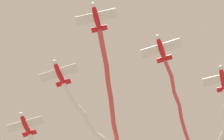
# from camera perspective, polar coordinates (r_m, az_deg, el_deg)

# --- Properties ---
(airplane_lead) EXTENTS (5.04, 6.75, 1.69)m
(airplane_lead) POSITION_cam_1_polar(r_m,az_deg,el_deg) (74.94, -1.93, 6.45)
(airplane_lead) COLOR red
(smoke_trail_lead) EXTENTS (28.67, 5.32, 4.30)m
(smoke_trail_lead) POSITION_cam_1_polar(r_m,az_deg,el_deg) (83.08, -0.13, -3.95)
(smoke_trail_lead) COLOR #DB4C4C
(airplane_left_wing) EXTENTS (5.04, 6.75, 1.69)m
(airplane_left_wing) POSITION_cam_1_polar(r_m,az_deg,el_deg) (77.19, 5.99, 2.65)
(airplane_left_wing) COLOR red
(smoke_trail_left_wing) EXTENTS (31.13, 1.39, 3.09)m
(smoke_trail_left_wing) POSITION_cam_1_polar(r_m,az_deg,el_deg) (86.72, 8.96, -7.41)
(smoke_trail_left_wing) COLOR #DB4C4C
(airplane_right_wing) EXTENTS (5.04, 6.75, 1.69)m
(airplane_right_wing) POSITION_cam_1_polar(r_m,az_deg,el_deg) (79.41, -6.47, -0.34)
(airplane_right_wing) COLOR red
(smoke_trail_right_wing) EXTENTS (16.31, 5.01, 2.03)m
(smoke_trail_right_wing) POSITION_cam_1_polar(r_m,az_deg,el_deg) (83.98, -3.08, -5.92)
(smoke_trail_right_wing) COLOR white
(airplane_slot) EXTENTS (5.00, 6.72, 1.69)m
(airplane_slot) POSITION_cam_1_polar(r_m,az_deg,el_deg) (80.86, 13.31, -0.99)
(airplane_slot) COLOR red
(smoke_trail_slot) EXTENTS (16.11, 5.26, 3.31)m
(smoke_trail_slot) POSITION_cam_1_polar(r_m,az_deg,el_deg) (86.90, 13.37, -6.70)
(smoke_trail_slot) COLOR white
(airplane_trail) EXTENTS (4.99, 6.71, 1.69)m
(airplane_trail) POSITION_cam_1_polar(r_m,az_deg,el_deg) (84.80, -10.51, -6.50)
(airplane_trail) COLOR red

